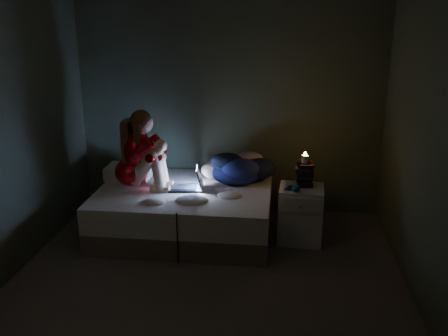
% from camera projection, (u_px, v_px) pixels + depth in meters
% --- Properties ---
extents(floor, '(3.60, 3.80, 0.02)m').
position_uv_depth(floor, '(205.00, 287.00, 4.45)').
color(floor, '#3A3431').
rests_on(floor, ground).
extents(wall_back, '(3.60, 0.02, 2.60)m').
position_uv_depth(wall_back, '(229.00, 104.00, 5.85)').
color(wall_back, '#3D4433').
rests_on(wall_back, ground).
extents(wall_front, '(3.60, 0.02, 2.60)m').
position_uv_depth(wall_front, '(138.00, 257.00, 2.24)').
color(wall_front, '#3D4433').
rests_on(wall_front, ground).
extents(wall_right, '(0.02, 3.80, 2.60)m').
position_uv_depth(wall_right, '(434.00, 154.00, 3.84)').
color(wall_right, '#3D4433').
rests_on(wall_right, ground).
extents(bed, '(1.86, 1.39, 0.51)m').
position_uv_depth(bed, '(185.00, 211.00, 5.45)').
color(bed, '#B3ADA1').
rests_on(bed, ground).
extents(pillow, '(0.49, 0.35, 0.14)m').
position_uv_depth(pillow, '(129.00, 172.00, 5.72)').
color(pillow, white).
rests_on(pillow, bed).
extents(woman, '(0.54, 0.35, 0.87)m').
position_uv_depth(woman, '(130.00, 149.00, 5.28)').
color(woman, maroon).
rests_on(woman, bed).
extents(laptop, '(0.40, 0.30, 0.26)m').
position_uv_depth(laptop, '(185.00, 178.00, 5.33)').
color(laptop, black).
rests_on(laptop, bed).
extents(clothes_pile, '(0.64, 0.53, 0.36)m').
position_uv_depth(clothes_pile, '(236.00, 167.00, 5.54)').
color(clothes_pile, '#0C1C40').
rests_on(clothes_pile, bed).
extents(nightstand, '(0.47, 0.43, 0.61)m').
position_uv_depth(nightstand, '(300.00, 214.00, 5.24)').
color(nightstand, beige).
rests_on(nightstand, ground).
extents(book_stack, '(0.19, 0.25, 0.25)m').
position_uv_depth(book_stack, '(304.00, 174.00, 5.18)').
color(book_stack, black).
rests_on(book_stack, nightstand).
extents(candle, '(0.07, 0.07, 0.08)m').
position_uv_depth(candle, '(305.00, 159.00, 5.12)').
color(candle, beige).
rests_on(candle, book_stack).
extents(phone, '(0.12, 0.16, 0.01)m').
position_uv_depth(phone, '(291.00, 188.00, 5.11)').
color(phone, black).
rests_on(phone, nightstand).
extents(blue_orb, '(0.08, 0.08, 0.08)m').
position_uv_depth(blue_orb, '(297.00, 189.00, 4.99)').
color(blue_orb, '#0F4F95').
rests_on(blue_orb, nightstand).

